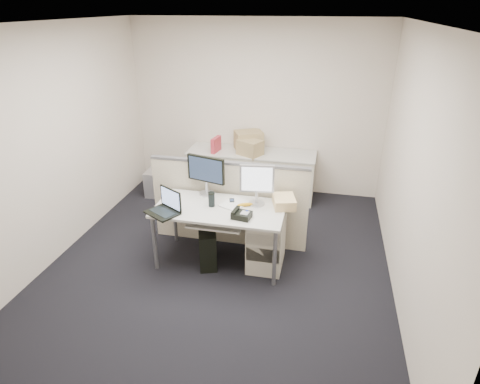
% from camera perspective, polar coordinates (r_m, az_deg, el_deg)
% --- Properties ---
extents(floor, '(4.00, 4.50, 0.01)m').
position_cam_1_polar(floor, '(5.02, -2.73, -9.70)').
color(floor, black).
rests_on(floor, ground).
extents(ceiling, '(4.00, 4.50, 0.01)m').
position_cam_1_polar(ceiling, '(4.12, -3.56, 22.89)').
color(ceiling, white).
rests_on(ceiling, ground).
extents(wall_back, '(4.00, 0.02, 2.70)m').
position_cam_1_polar(wall_back, '(6.49, 2.26, 11.72)').
color(wall_back, beige).
rests_on(wall_back, ground).
extents(wall_front, '(4.00, 0.02, 2.70)m').
position_cam_1_polar(wall_front, '(2.54, -16.91, -12.68)').
color(wall_front, beige).
rests_on(wall_front, ground).
extents(wall_left, '(0.02, 4.50, 2.70)m').
position_cam_1_polar(wall_left, '(5.26, -24.73, 6.16)').
color(wall_left, beige).
rests_on(wall_left, ground).
extents(wall_right, '(0.02, 4.50, 2.70)m').
position_cam_1_polar(wall_right, '(4.33, 23.39, 2.59)').
color(wall_right, beige).
rests_on(wall_right, ground).
extents(desk, '(1.50, 0.75, 0.73)m').
position_cam_1_polar(desk, '(4.67, -2.90, -2.95)').
color(desk, silver).
rests_on(desk, floor).
extents(keyboard_tray, '(0.62, 0.32, 0.02)m').
position_cam_1_polar(keyboard_tray, '(4.54, -3.48, -4.49)').
color(keyboard_tray, silver).
rests_on(keyboard_tray, desk).
extents(drawer_pedestal, '(0.40, 0.55, 0.65)m').
position_cam_1_polar(drawer_pedestal, '(4.78, 3.77, -6.93)').
color(drawer_pedestal, beige).
rests_on(drawer_pedestal, floor).
extents(cubicle_partition, '(2.00, 0.06, 1.10)m').
position_cam_1_polar(cubicle_partition, '(5.10, -1.57, -1.78)').
color(cubicle_partition, beige).
rests_on(cubicle_partition, floor).
extents(back_counter, '(2.00, 0.60, 0.72)m').
position_cam_1_polar(back_counter, '(6.50, 1.60, 2.55)').
color(back_counter, beige).
rests_on(back_counter, floor).
extents(monitor_main, '(0.53, 0.31, 0.49)m').
position_cam_1_polar(monitor_main, '(4.87, -4.84, 2.34)').
color(monitor_main, black).
rests_on(monitor_main, desk).
extents(monitor_small, '(0.42, 0.25, 0.49)m').
position_cam_1_polar(monitor_small, '(4.61, 2.41, 0.96)').
color(monitor_small, '#B7B7BC').
rests_on(monitor_small, desk).
extents(laptop, '(0.44, 0.41, 0.27)m').
position_cam_1_polar(laptop, '(4.52, -11.12, -1.56)').
color(laptop, black).
rests_on(laptop, desk).
extents(trackball, '(0.16, 0.16, 0.05)m').
position_cam_1_polar(trackball, '(4.43, 0.99, -3.22)').
color(trackball, black).
rests_on(trackball, desk).
extents(desk_phone, '(0.22, 0.19, 0.06)m').
position_cam_1_polar(desk_phone, '(4.40, 0.24, -3.31)').
color(desk_phone, black).
rests_on(desk_phone, desk).
extents(paper_stack, '(0.35, 0.38, 0.01)m').
position_cam_1_polar(paper_stack, '(4.70, -0.77, -1.69)').
color(paper_stack, silver).
rests_on(paper_stack, desk).
extents(sticky_pad, '(0.10, 0.10, 0.01)m').
position_cam_1_polar(sticky_pad, '(4.59, -0.75, -2.39)').
color(sticky_pad, yellow).
rests_on(sticky_pad, desk).
extents(travel_mug, '(0.09, 0.09, 0.16)m').
position_cam_1_polar(travel_mug, '(4.64, -4.07, -1.12)').
color(travel_mug, black).
rests_on(travel_mug, desk).
extents(banana, '(0.19, 0.11, 0.04)m').
position_cam_1_polar(banana, '(4.65, 0.73, -1.80)').
color(banana, yellow).
rests_on(banana, desk).
extents(cellphone, '(0.08, 0.12, 0.01)m').
position_cam_1_polar(cellphone, '(4.77, -1.16, -1.25)').
color(cellphone, black).
rests_on(cellphone, desk).
extents(manila_folders, '(0.31, 0.36, 0.12)m').
position_cam_1_polar(manila_folders, '(4.67, 6.28, -1.37)').
color(manila_folders, '#EBCF88').
rests_on(manila_folders, desk).
extents(keyboard, '(0.52, 0.26, 0.03)m').
position_cam_1_polar(keyboard, '(4.55, -3.08, -4.01)').
color(keyboard, black).
rests_on(keyboard, keyboard_tray).
extents(pc_tower_desk, '(0.35, 0.54, 0.47)m').
position_cam_1_polar(pc_tower_desk, '(4.88, -4.66, -7.50)').
color(pc_tower_desk, black).
rests_on(pc_tower_desk, floor).
extents(pc_tower_spare_dark, '(0.28, 0.47, 0.41)m').
position_cam_1_polar(pc_tower_spare_dark, '(6.62, -7.76, 1.31)').
color(pc_tower_spare_dark, black).
rests_on(pc_tower_spare_dark, floor).
extents(pc_tower_spare_silver, '(0.20, 0.45, 0.41)m').
position_cam_1_polar(pc_tower_spare_silver, '(6.75, -12.16, 1.46)').
color(pc_tower_spare_silver, '#B7B7BC').
rests_on(pc_tower_spare_silver, floor).
extents(cardboard_box_left, '(0.52, 0.47, 0.32)m').
position_cam_1_polar(cardboard_box_left, '(6.44, 1.23, 7.26)').
color(cardboard_box_left, tan).
rests_on(cardboard_box_left, back_counter).
extents(cardboard_box_right, '(0.44, 0.40, 0.25)m').
position_cam_1_polar(cardboard_box_right, '(6.21, 1.44, 6.27)').
color(cardboard_box_right, tan).
rests_on(cardboard_box_right, back_counter).
extents(red_binder, '(0.10, 0.28, 0.25)m').
position_cam_1_polar(red_binder, '(6.35, -3.43, 6.67)').
color(red_binder, '#B22C38').
rests_on(red_binder, back_counter).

